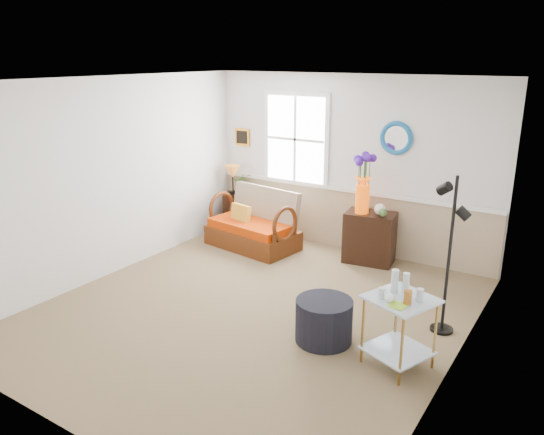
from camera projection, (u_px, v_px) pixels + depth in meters
The scene contains 19 objects.
floor at pixel (253, 310), 6.18m from camera, with size 4.50×5.00×0.01m, color brown.
ceiling at pixel (251, 80), 5.41m from camera, with size 4.50×5.00×0.01m, color white.
walls at pixel (252, 203), 5.79m from camera, with size 4.51×5.01×2.60m.
wainscot at pixel (346, 220), 8.04m from camera, with size 4.46×0.02×0.90m, color tan.
chair_rail at pixel (347, 190), 7.89m from camera, with size 4.46×0.04×0.06m, color white.
window at pixel (296, 139), 8.15m from camera, with size 1.14×0.06×1.44m, color white, non-canonical shape.
picture at pixel (242, 137), 8.70m from camera, with size 0.28×0.03×0.28m, color #C27918.
mirror at pixel (396, 138), 7.29m from camera, with size 0.47×0.47×0.07m, color blue.
loveseat at pixel (252, 219), 8.08m from camera, with size 1.37×0.77×0.89m, color #61260A, non-canonical shape.
throw_pillow at pixel (240, 216), 8.13m from camera, with size 0.36×0.09×0.36m, color #C26008, non-canonical shape.
lamp_stand at pixel (236, 211), 8.94m from camera, with size 0.35×0.35×0.63m, color black, non-canonical shape.
table_lamp at pixel (233, 180), 8.76m from camera, with size 0.26×0.26×0.48m, color #BF6D25, non-canonical shape.
potted_plant at pixel (243, 186), 8.78m from camera, with size 0.32×0.36×0.28m, color #42682B.
cabinet at pixel (370, 238), 7.51m from camera, with size 0.68×0.44×0.73m, color black, non-canonical shape.
flower_vase at pixel (363, 184), 7.29m from camera, with size 0.25×0.25×0.84m, color #D24604, non-canonical shape.
side_table at pixel (399, 332), 4.98m from camera, with size 0.56×0.56×0.71m, color olive, non-canonical shape.
tabletop_items at pixel (401, 288), 4.82m from camera, with size 0.38×0.38×0.23m, color silver, non-canonical shape.
floor_lamp at pixel (449, 256), 5.47m from camera, with size 0.25×0.25×1.71m, color black, non-canonical shape.
ottoman at pixel (324, 321), 5.46m from camera, with size 0.59×0.59×0.45m, color black.
Camera 1 is at (3.21, -4.57, 2.86)m, focal length 35.00 mm.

